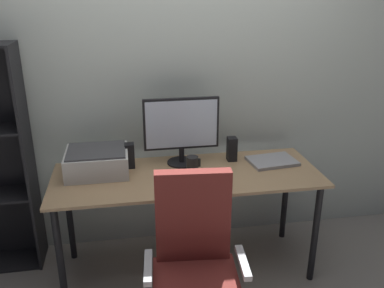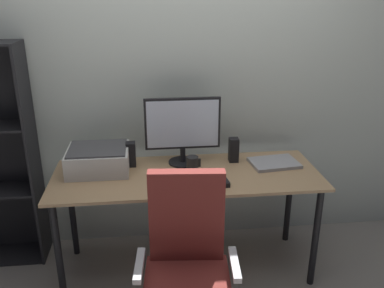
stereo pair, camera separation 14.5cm
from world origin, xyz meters
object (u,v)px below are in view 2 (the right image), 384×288
(laptop, at_px, (274,163))
(speaker_right, at_px, (234,150))
(monitor, at_px, (183,127))
(desk, at_px, (187,185))
(keyboard, at_px, (191,184))
(coffee_mug, at_px, (193,164))
(mouse, at_px, (224,182))
(printer, at_px, (98,159))
(speaker_left, at_px, (131,154))
(office_chair, at_px, (187,277))

(laptop, xyz_separation_m, speaker_right, (-0.27, 0.09, 0.07))
(monitor, relative_size, speaker_right, 3.01)
(desk, bearing_deg, keyboard, -87.15)
(keyboard, relative_size, coffee_mug, 2.92)
(mouse, xyz_separation_m, printer, (-0.79, 0.31, 0.06))
(desk, relative_size, speaker_left, 10.29)
(mouse, relative_size, speaker_right, 0.56)
(mouse, xyz_separation_m, laptop, (0.40, 0.27, -0.01))
(desk, height_order, coffee_mug, coffee_mug)
(office_chair, bearing_deg, printer, 127.61)
(desk, bearing_deg, printer, 168.02)
(printer, bearing_deg, monitor, 5.82)
(office_chair, bearing_deg, speaker_right, 69.24)
(monitor, bearing_deg, printer, -174.18)
(keyboard, distance_m, speaker_right, 0.49)
(keyboard, relative_size, office_chair, 0.29)
(mouse, bearing_deg, coffee_mug, 120.05)
(speaker_right, relative_size, printer, 0.43)
(printer, bearing_deg, mouse, -21.31)
(desk, relative_size, office_chair, 1.73)
(laptop, height_order, speaker_left, speaker_left)
(keyboard, bearing_deg, office_chair, -99.05)
(monitor, distance_m, laptop, 0.68)
(laptop, bearing_deg, desk, -178.74)
(speaker_left, distance_m, office_chair, 0.97)
(keyboard, distance_m, laptop, 0.66)
(keyboard, height_order, printer, printer)
(desk, height_order, keyboard, keyboard)
(speaker_right, bearing_deg, office_chair, -115.93)
(desk, xyz_separation_m, speaker_right, (0.35, 0.17, 0.17))
(monitor, distance_m, printer, 0.60)
(monitor, bearing_deg, coffee_mug, -68.66)
(speaker_right, distance_m, office_chair, 1.01)
(monitor, distance_m, office_chair, 1.02)
(speaker_right, xyz_separation_m, office_chair, (-0.41, -0.85, -0.37))
(printer, bearing_deg, office_chair, -57.57)
(keyboard, xyz_separation_m, mouse, (0.20, -0.01, 0.01))
(coffee_mug, distance_m, laptop, 0.57)
(keyboard, bearing_deg, printer, 152.67)
(coffee_mug, height_order, office_chair, office_chair)
(laptop, distance_m, office_chair, 1.07)
(monitor, height_order, coffee_mug, monitor)
(desk, xyz_separation_m, coffee_mug, (0.04, 0.05, 0.13))
(speaker_left, xyz_separation_m, printer, (-0.21, -0.05, -0.00))
(printer, relative_size, office_chair, 0.40)
(coffee_mug, distance_m, speaker_left, 0.43)
(mouse, bearing_deg, speaker_left, 142.25)
(coffee_mug, height_order, laptop, coffee_mug)
(speaker_left, bearing_deg, coffee_mug, -17.14)
(coffee_mug, distance_m, office_chair, 0.80)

